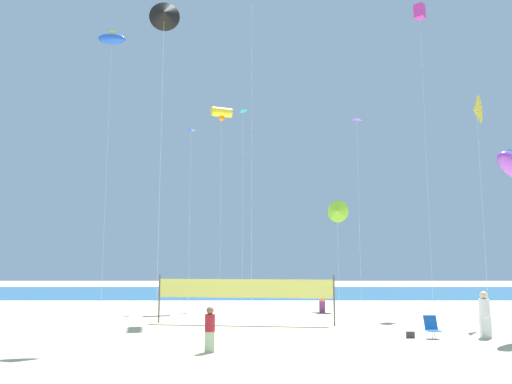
# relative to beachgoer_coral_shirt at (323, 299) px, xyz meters

# --- Properties ---
(ground_plane) EXTENTS (120.00, 120.00, 0.00)m
(ground_plane) POSITION_rel_beachgoer_coral_shirt_xyz_m (-3.18, -14.35, -0.82)
(ground_plane) COLOR beige
(ocean_band) EXTENTS (120.00, 20.00, 0.01)m
(ocean_band) POSITION_rel_beachgoer_coral_shirt_xyz_m (-3.18, 19.22, -0.81)
(ocean_band) COLOR #28608C
(ocean_band) RESTS_ON ground
(beachgoer_coral_shirt) EXTENTS (0.35, 0.35, 1.53)m
(beachgoer_coral_shirt) POSITION_rel_beachgoer_coral_shirt_xyz_m (0.00, 0.00, 0.00)
(beachgoer_coral_shirt) COLOR #7A3872
(beachgoer_coral_shirt) RESTS_ON ground
(beachgoer_maroon_shirt) EXTENTS (0.35, 0.35, 1.53)m
(beachgoer_maroon_shirt) POSITION_rel_beachgoer_coral_shirt_xyz_m (-5.51, -12.72, 0.00)
(beachgoer_maroon_shirt) COLOR #99B28C
(beachgoer_maroon_shirt) RESTS_ON ground
(beachgoer_white_shirt) EXTENTS (0.42, 0.42, 1.86)m
(beachgoer_white_shirt) POSITION_rel_beachgoer_coral_shirt_xyz_m (5.38, -9.51, 0.18)
(beachgoer_white_shirt) COLOR white
(beachgoer_white_shirt) RESTS_ON ground
(folding_beach_chair) EXTENTS (0.52, 0.65, 0.89)m
(folding_beach_chair) POSITION_rel_beachgoer_coral_shirt_xyz_m (3.16, -9.61, -0.35)
(folding_beach_chair) COLOR #1959B2
(folding_beach_chair) RESTS_ON ground
(volleyball_net) EXTENTS (8.71, 1.17, 2.40)m
(volleyball_net) POSITION_rel_beachgoer_coral_shirt_xyz_m (-4.48, -5.25, 0.83)
(volleyball_net) COLOR #4C4C51
(volleyball_net) RESTS_ON ground
(beach_handbag) EXTENTS (0.32, 0.16, 0.25)m
(beach_handbag) POSITION_rel_beachgoer_coral_shirt_xyz_m (2.31, -9.54, -0.69)
(beach_handbag) COLOR #2D2D33
(beach_handbag) RESTS_ON ground
(kite_yellow_delta) EXTENTS (1.13, 1.43, 11.93)m
(kite_yellow_delta) POSITION_rel_beachgoer_coral_shirt_xyz_m (7.99, -4.15, 10.35)
(kite_yellow_delta) COLOR silver
(kite_yellow_delta) RESTS_ON ground
(kite_magenta_box) EXTENTS (0.86, 0.86, 20.73)m
(kite_magenta_box) POSITION_rel_beachgoer_coral_shirt_xyz_m (7.44, 2.44, 19.35)
(kite_magenta_box) COLOR silver
(kite_magenta_box) RESTS_ON ground
(kite_lime_delta) EXTENTS (1.37, 1.02, 7.02)m
(kite_lime_delta) POSITION_rel_beachgoer_coral_shirt_xyz_m (1.39, 2.31, 5.47)
(kite_lime_delta) COLOR silver
(kite_lime_delta) RESTS_ON ground
(kite_violet_diamond) EXTENTS (0.71, 0.73, 13.26)m
(kite_violet_diamond) POSITION_rel_beachgoer_coral_shirt_xyz_m (3.24, 4.33, 12.10)
(kite_violet_diamond) COLOR silver
(kite_violet_diamond) RESTS_ON ground
(kite_blue_inflatable) EXTENTS (2.36, 1.21, 19.62)m
(kite_blue_inflatable) POSITION_rel_beachgoer_coral_shirt_xyz_m (-14.40, 4.14, 18.19)
(kite_blue_inflatable) COLOR silver
(kite_blue_inflatable) RESTS_ON ground
(kite_cyan_diamond) EXTENTS (0.63, 0.62, 13.92)m
(kite_cyan_diamond) POSITION_rel_beachgoer_coral_shirt_xyz_m (-4.88, 4.61, 12.55)
(kite_cyan_diamond) COLOR silver
(kite_cyan_diamond) RESTS_ON ground
(kite_black_delta) EXTENTS (1.43, 0.62, 14.80)m
(kite_black_delta) POSITION_rel_beachgoer_coral_shirt_xyz_m (-8.07, -9.04, 13.28)
(kite_black_delta) COLOR silver
(kite_black_delta) RESTS_ON ground
(kite_yellow_tube) EXTENTS (1.54, 1.11, 13.58)m
(kite_yellow_tube) POSITION_rel_beachgoer_coral_shirt_xyz_m (-6.32, 3.21, 12.38)
(kite_yellow_tube) COLOR silver
(kite_yellow_tube) RESTS_ON ground
(kite_blue_diamond) EXTENTS (0.61, 0.61, 12.01)m
(kite_blue_diamond) POSITION_rel_beachgoer_coral_shirt_xyz_m (-8.31, 2.57, 10.66)
(kite_blue_diamond) COLOR silver
(kite_blue_diamond) RESTS_ON ground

